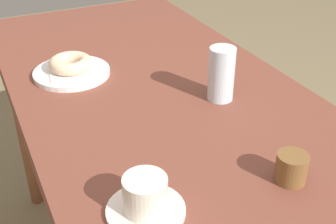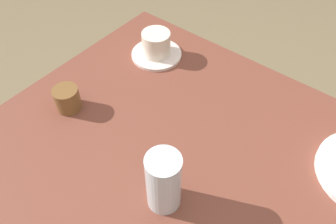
{
  "view_description": "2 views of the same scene",
  "coord_description": "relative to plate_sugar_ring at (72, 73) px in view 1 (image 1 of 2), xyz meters",
  "views": [
    {
      "loc": [
        0.95,
        -0.39,
        1.27
      ],
      "look_at": [
        0.26,
        -0.06,
        0.81
      ],
      "focal_mm": 47.08,
      "sensor_mm": 36.0,
      "label": 1
    },
    {
      "loc": [
        -0.0,
        0.33,
        1.32
      ],
      "look_at": [
        0.29,
        -0.04,
        0.79
      ],
      "focal_mm": 36.09,
      "sensor_mm": 36.0,
      "label": 2
    }
  ],
  "objects": [
    {
      "name": "coffee_cup",
      "position": [
        0.55,
        -0.03,
        0.02
      ],
      "size": [
        0.13,
        0.13,
        0.07
      ],
      "color": "silver",
      "rests_on": "table"
    },
    {
      "name": "napkin_sugar_ring",
      "position": [
        0.0,
        0.0,
        0.01
      ],
      "size": [
        0.13,
        0.13,
        0.0
      ],
      "primitive_type": "cube",
      "rotation": [
        0.0,
        0.0,
        -0.13
      ],
      "color": "white",
      "rests_on": "plate_sugar_ring"
    },
    {
      "name": "water_glass",
      "position": [
        0.27,
        0.28,
        0.06
      ],
      "size": [
        0.06,
        0.06,
        0.13
      ],
      "primitive_type": "cylinder",
      "color": "silver",
      "rests_on": "table"
    },
    {
      "name": "donut_sugar_ring",
      "position": [
        0.0,
        0.0,
        0.03
      ],
      "size": [
        0.11,
        0.11,
        0.03
      ],
      "primitive_type": "torus",
      "color": "beige",
      "rests_on": "napkin_sugar_ring"
    },
    {
      "name": "table",
      "position": [
        0.09,
        0.17,
        -0.09
      ],
      "size": [
        1.24,
        0.66,
        0.76
      ],
      "color": "brown",
      "rests_on": "ground_plane"
    },
    {
      "name": "sugar_jar",
      "position": [
        0.58,
        0.24,
        0.02
      ],
      "size": [
        0.06,
        0.06,
        0.05
      ],
      "primitive_type": "cylinder",
      "color": "brown",
      "rests_on": "table"
    },
    {
      "name": "plate_sugar_ring",
      "position": [
        0.0,
        0.0,
        0.0
      ],
      "size": [
        0.2,
        0.2,
        0.01
      ],
      "primitive_type": "cylinder",
      "color": "white",
      "rests_on": "table"
    }
  ]
}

